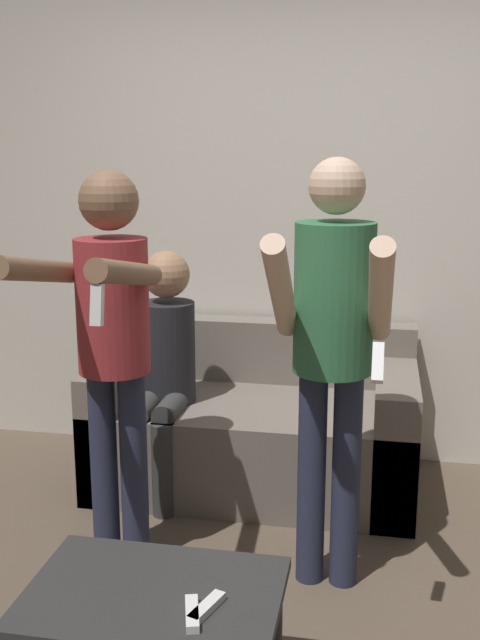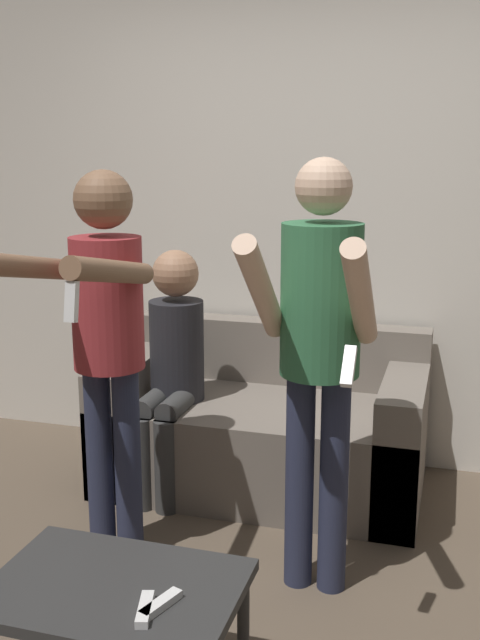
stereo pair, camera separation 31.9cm
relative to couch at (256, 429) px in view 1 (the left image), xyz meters
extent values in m
plane|color=brown|center=(0.20, -1.27, -0.28)|extent=(14.00, 14.00, 0.00)
cube|color=silver|center=(0.20, 0.46, 1.07)|extent=(6.40, 0.06, 2.70)
cube|color=slate|center=(0.00, -0.03, -0.06)|extent=(1.58, 0.85, 0.45)
cube|color=slate|center=(0.00, 0.31, 0.33)|extent=(1.58, 0.16, 0.33)
cube|color=slate|center=(-0.69, -0.03, 0.03)|extent=(0.20, 0.85, 0.63)
cube|color=slate|center=(0.69, -0.03, 0.03)|extent=(0.20, 0.85, 0.63)
cylinder|color=#282D47|center=(-0.49, -0.84, 0.13)|extent=(0.11, 0.11, 0.82)
cylinder|color=#282D47|center=(-0.36, -0.84, 0.13)|extent=(0.11, 0.11, 0.82)
cylinder|color=#9E2D33|center=(-0.43, -0.84, 0.80)|extent=(0.28, 0.28, 0.52)
sphere|color=brown|center=(-0.43, -0.84, 1.20)|extent=(0.23, 0.23, 0.23)
cylinder|color=brown|center=(-0.59, -1.13, 0.98)|extent=(0.08, 0.58, 0.19)
cylinder|color=brown|center=(-0.26, -1.13, 0.98)|extent=(0.08, 0.58, 0.19)
cube|color=white|center=(-0.26, -1.41, 0.92)|extent=(0.04, 0.05, 0.13)
cylinder|color=#282D47|center=(0.36, -0.84, 0.15)|extent=(0.11, 0.11, 0.87)
cylinder|color=#282D47|center=(0.49, -0.84, 0.15)|extent=(0.11, 0.11, 0.87)
cylinder|color=#337047|center=(0.43, -0.84, 0.86)|extent=(0.29, 0.29, 0.55)
sphere|color=beige|center=(0.43, -0.84, 1.27)|extent=(0.20, 0.20, 0.20)
cylinder|color=beige|center=(0.26, -1.06, 0.93)|extent=(0.08, 0.47, 0.42)
cylinder|color=beige|center=(0.59, -1.06, 0.93)|extent=(0.08, 0.47, 0.42)
cube|color=white|center=(0.59, -1.27, 0.75)|extent=(0.04, 0.11, 0.12)
cylinder|color=#383838|center=(-0.48, -0.44, -0.06)|extent=(0.11, 0.11, 0.45)
cylinder|color=#383838|center=(-0.36, -0.44, -0.06)|extent=(0.11, 0.11, 0.45)
cylinder|color=#383838|center=(-0.48, -0.28, 0.20)|extent=(0.11, 0.32, 0.11)
cylinder|color=#383838|center=(-0.36, -0.28, 0.20)|extent=(0.11, 0.32, 0.11)
cylinder|color=#232328|center=(-0.42, -0.12, 0.42)|extent=(0.27, 0.27, 0.50)
sphere|color=#A87A5B|center=(-0.42, -0.12, 0.80)|extent=(0.23, 0.23, 0.23)
cube|color=#2D2D2D|center=(-0.03, -1.66, 0.11)|extent=(0.75, 0.52, 0.04)
cylinder|color=#2D2D2D|center=(-0.36, -1.44, -0.10)|extent=(0.04, 0.04, 0.37)
cylinder|color=#2D2D2D|center=(0.31, -1.44, -0.10)|extent=(0.04, 0.04, 0.37)
cube|color=white|center=(0.12, -1.76, 0.14)|extent=(0.08, 0.15, 0.02)
cube|color=white|center=(0.15, -1.73, 0.14)|extent=(0.08, 0.15, 0.02)
camera|label=1|loc=(0.59, -3.54, 1.39)|focal=42.00mm
camera|label=2|loc=(0.90, -3.46, 1.39)|focal=42.00mm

